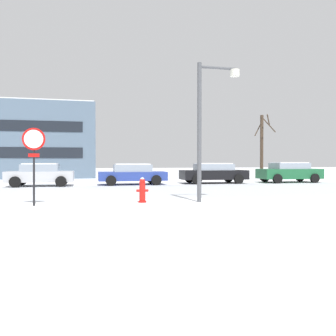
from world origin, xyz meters
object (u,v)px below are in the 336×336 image
(parked_car_silver, at_px, (41,174))
(parked_car_blue, at_px, (132,174))
(fire_hydrant, at_px, (142,190))
(parked_car_black, at_px, (213,173))
(street_lamp, at_px, (207,116))
(stop_sign, at_px, (34,151))
(parked_car_green, at_px, (289,172))

(parked_car_silver, xyz_separation_m, parked_car_blue, (5.58, 0.09, -0.02))
(fire_hydrant, height_order, parked_car_black, parked_car_black)
(parked_car_blue, bearing_deg, street_lamp, -81.65)
(street_lamp, height_order, parked_car_blue, street_lamp)
(stop_sign, xyz_separation_m, parked_car_green, (15.79, 9.70, -1.12))
(stop_sign, distance_m, street_lamp, 6.27)
(parked_car_black, distance_m, parked_car_green, 5.58)
(parked_car_silver, height_order, parked_car_black, parked_car_silver)
(street_lamp, distance_m, parked_car_black, 11.31)
(parked_car_silver, bearing_deg, stop_sign, -84.55)
(parked_car_blue, bearing_deg, fire_hydrant, -95.29)
(fire_hydrant, relative_size, parked_car_blue, 0.21)
(parked_car_silver, bearing_deg, parked_car_blue, 0.89)
(street_lamp, relative_size, parked_car_blue, 1.19)
(parked_car_black, bearing_deg, parked_car_green, -3.25)
(street_lamp, bearing_deg, fire_hydrant, 172.54)
(fire_hydrant, distance_m, parked_car_black, 11.87)
(stop_sign, distance_m, parked_car_green, 18.57)
(street_lamp, xyz_separation_m, parked_car_silver, (-7.06, 10.04, -2.46))
(fire_hydrant, relative_size, parked_car_black, 0.20)
(fire_hydrant, relative_size, parked_car_green, 0.21)
(stop_sign, height_order, fire_hydrant, stop_sign)
(parked_car_blue, bearing_deg, parked_car_green, -0.97)
(parked_car_silver, height_order, parked_car_green, parked_car_green)
(parked_car_green, bearing_deg, fire_hydrant, -141.42)
(parked_car_blue, distance_m, parked_car_green, 11.15)
(fire_hydrant, height_order, parked_car_green, parked_car_green)
(fire_hydrant, bearing_deg, street_lamp, -7.46)
(street_lamp, height_order, parked_car_black, street_lamp)
(stop_sign, relative_size, parked_car_green, 0.60)
(parked_car_silver, relative_size, parked_car_blue, 0.90)
(parked_car_green, bearing_deg, parked_car_blue, 179.03)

